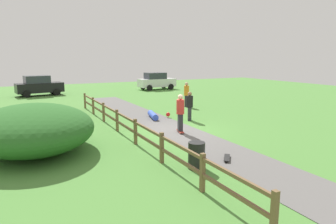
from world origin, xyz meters
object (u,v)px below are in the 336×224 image
bush_large (34,128)px  skater_fallen (154,115)px  skateboard_loose (227,158)px  bystander_orange (187,93)px  bystander_black (190,105)px  trash_bin (196,155)px  parked_car_white (156,81)px  skater_riding (180,111)px  parked_car_black (39,86)px

bush_large → skater_fallen: (6.83, 3.77, -0.73)m
bush_large → skateboard_loose: bush_large is taller
bystander_orange → bystander_black: 4.95m
trash_bin → parked_car_white: size_ratio=0.21×
bush_large → trash_bin: 6.48m
bystander_orange → parked_car_white: parked_car_white is taller
skateboard_loose → skater_riding: bearing=84.3°
skateboard_loose → parked_car_black: bearing=101.4°
skater_riding → parked_car_black: size_ratio=0.43×
skateboard_loose → bush_large: bearing=145.1°
bystander_orange → parked_car_black: parked_car_black is taller
skater_riding → bystander_orange: (4.24, 6.67, -0.06)m
trash_bin → bush_large: bearing=136.4°
trash_bin → skateboard_loose: (1.43, 0.20, -0.36)m
skater_riding → bystander_orange: size_ratio=1.03×
skateboard_loose → bystander_orange: 11.88m
bystander_orange → parked_car_black: size_ratio=0.41×
bush_large → parked_car_white: parked_car_white is taller
skater_fallen → bystander_black: bystander_black is taller
trash_bin → skateboard_loose: size_ratio=1.21×
skateboard_loose → bystander_black: 6.97m
trash_bin → skater_fallen: trash_bin is taller
skater_fallen → bystander_black: size_ratio=1.00×
bush_large → trash_bin: bush_large is taller
skateboard_loose → parked_car_white: parked_car_white is taller
skater_fallen → bystander_black: (1.59, -1.50, 0.73)m
skater_fallen → parked_car_black: 15.93m
skater_riding → skater_fallen: 3.92m
skater_fallen → skateboard_loose: bearing=-95.2°
bush_large → parked_car_black: (1.48, 18.76, 0.03)m
parked_car_black → bystander_black: bearing=-67.2°
skateboard_loose → bystander_black: (2.32, 6.52, 0.84)m
skateboard_loose → parked_car_white: size_ratio=0.17×
parked_car_white → parked_car_black: 12.39m
bystander_black → parked_car_black: (-6.95, 16.49, 0.03)m
bystander_orange → bush_large: bearing=-148.4°
skater_riding → skateboard_loose: 4.35m
skater_riding → bystander_orange: skater_riding is taller
trash_bin → skateboard_loose: trash_bin is taller
bystander_black → parked_car_black: bearing=112.8°
parked_car_white → skater_fallen: bearing=-115.2°
skater_riding → skater_fallen: size_ratio=1.11×
skater_fallen → parked_car_white: size_ratio=0.40×
bush_large → parked_car_white: (13.87, 18.77, 0.03)m
bush_large → bystander_black: (8.43, 2.27, -0.00)m
skater_fallen → bystander_black: bearing=-43.3°
trash_bin → bystander_orange: (6.09, 11.09, 0.56)m
bush_large → bystander_orange: size_ratio=2.99×
parked_car_black → trash_bin: bearing=-82.2°
bystander_orange → parked_car_black: bearing=127.4°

